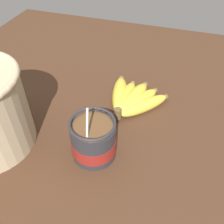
# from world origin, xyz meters

# --- Properties ---
(table) EXTENTS (1.33, 1.33, 0.03)m
(table) POSITION_xyz_m (0.00, 0.00, 0.02)
(table) COLOR #422819
(table) RESTS_ON ground
(coffee_mug) EXTENTS (0.14, 0.10, 0.16)m
(coffee_mug) POSITION_xyz_m (-0.09, 0.01, 0.08)
(coffee_mug) COLOR #28282D
(coffee_mug) RESTS_ON table
(banana_bunch) EXTENTS (0.19, 0.18, 0.04)m
(banana_bunch) POSITION_xyz_m (0.11, -0.03, 0.05)
(banana_bunch) COLOR brown
(banana_bunch) RESTS_ON table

